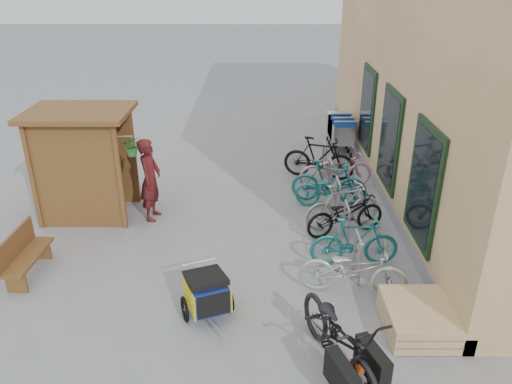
{
  "coord_description": "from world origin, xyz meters",
  "views": [
    {
      "loc": [
        0.52,
        -7.54,
        5.19
      ],
      "look_at": [
        0.5,
        1.5,
        1.0
      ],
      "focal_mm": 35.0,
      "sensor_mm": 36.0,
      "label": 1
    }
  ],
  "objects_px": {
    "pallet_stack": "(418,318)",
    "bike_6": "(336,169)",
    "child_trailer": "(207,292)",
    "bike_0": "(354,270)",
    "cargo_bike": "(340,339)",
    "bike_1": "(355,242)",
    "bike_3": "(343,206)",
    "shopping_carts": "(340,128)",
    "person_kiosk": "(150,180)",
    "kiosk": "(79,149)",
    "bike_2": "(345,214)",
    "bike_5": "(329,182)",
    "bike_7": "(319,158)",
    "bike_4": "(332,190)",
    "bench": "(23,254)"
  },
  "relations": [
    {
      "from": "bike_1",
      "to": "bike_3",
      "type": "relative_size",
      "value": 0.97
    },
    {
      "from": "person_kiosk",
      "to": "bike_2",
      "type": "relative_size",
      "value": 1.06
    },
    {
      "from": "bike_3",
      "to": "bike_4",
      "type": "xyz_separation_m",
      "value": [
        -0.09,
        0.94,
        -0.07
      ]
    },
    {
      "from": "kiosk",
      "to": "bike_1",
      "type": "height_order",
      "value": "kiosk"
    },
    {
      "from": "pallet_stack",
      "to": "bike_6",
      "type": "bearing_deg",
      "value": 95.54
    },
    {
      "from": "bike_4",
      "to": "bike_5",
      "type": "xyz_separation_m",
      "value": [
        -0.04,
        0.27,
        0.09
      ]
    },
    {
      "from": "bench",
      "to": "bike_0",
      "type": "relative_size",
      "value": 0.75
    },
    {
      "from": "bike_4",
      "to": "bike_7",
      "type": "height_order",
      "value": "bike_7"
    },
    {
      "from": "kiosk",
      "to": "bike_7",
      "type": "height_order",
      "value": "kiosk"
    },
    {
      "from": "bike_2",
      "to": "bike_0",
      "type": "bearing_deg",
      "value": 154.75
    },
    {
      "from": "pallet_stack",
      "to": "cargo_bike",
      "type": "height_order",
      "value": "cargo_bike"
    },
    {
      "from": "child_trailer",
      "to": "cargo_bike",
      "type": "distance_m",
      "value": 2.28
    },
    {
      "from": "bench",
      "to": "bike_5",
      "type": "bearing_deg",
      "value": 29.73
    },
    {
      "from": "cargo_bike",
      "to": "bike_4",
      "type": "height_order",
      "value": "cargo_bike"
    },
    {
      "from": "cargo_bike",
      "to": "pallet_stack",
      "type": "bearing_deg",
      "value": 13.54
    },
    {
      "from": "child_trailer",
      "to": "bike_6",
      "type": "bearing_deg",
      "value": 39.77
    },
    {
      "from": "bike_2",
      "to": "bike_7",
      "type": "height_order",
      "value": "bike_7"
    },
    {
      "from": "pallet_stack",
      "to": "bike_5",
      "type": "height_order",
      "value": "bike_5"
    },
    {
      "from": "bike_1",
      "to": "bike_2",
      "type": "height_order",
      "value": "bike_1"
    },
    {
      "from": "bike_1",
      "to": "bike_2",
      "type": "xyz_separation_m",
      "value": [
        0.03,
        1.18,
        -0.04
      ]
    },
    {
      "from": "bike_3",
      "to": "bike_5",
      "type": "distance_m",
      "value": 1.22
    },
    {
      "from": "kiosk",
      "to": "pallet_stack",
      "type": "height_order",
      "value": "kiosk"
    },
    {
      "from": "bike_6",
      "to": "bike_7",
      "type": "bearing_deg",
      "value": 22.68
    },
    {
      "from": "shopping_carts",
      "to": "person_kiosk",
      "type": "height_order",
      "value": "person_kiosk"
    },
    {
      "from": "bench",
      "to": "cargo_bike",
      "type": "bearing_deg",
      "value": -21.11
    },
    {
      "from": "shopping_carts",
      "to": "cargo_bike",
      "type": "xyz_separation_m",
      "value": [
        -1.35,
        -9.07,
        -0.1
      ]
    },
    {
      "from": "bench",
      "to": "bike_1",
      "type": "distance_m",
      "value": 6.0
    },
    {
      "from": "bike_3",
      "to": "bike_0",
      "type": "bearing_deg",
      "value": 159.57
    },
    {
      "from": "cargo_bike",
      "to": "bike_5",
      "type": "xyz_separation_m",
      "value": [
        0.54,
        5.34,
        -0.03
      ]
    },
    {
      "from": "kiosk",
      "to": "bike_2",
      "type": "relative_size",
      "value": 1.43
    },
    {
      "from": "person_kiosk",
      "to": "bike_2",
      "type": "xyz_separation_m",
      "value": [
        4.13,
        -0.7,
        -0.46
      ]
    },
    {
      "from": "bike_4",
      "to": "pallet_stack",
      "type": "bearing_deg",
      "value": -159.01
    },
    {
      "from": "child_trailer",
      "to": "bike_6",
      "type": "relative_size",
      "value": 0.73
    },
    {
      "from": "bench",
      "to": "shopping_carts",
      "type": "relative_size",
      "value": 0.78
    },
    {
      "from": "pallet_stack",
      "to": "bike_2",
      "type": "relative_size",
      "value": 0.69
    },
    {
      "from": "kiosk",
      "to": "bike_5",
      "type": "height_order",
      "value": "kiosk"
    },
    {
      "from": "pallet_stack",
      "to": "child_trailer",
      "type": "bearing_deg",
      "value": 173.84
    },
    {
      "from": "bike_0",
      "to": "bike_5",
      "type": "distance_m",
      "value": 3.55
    },
    {
      "from": "pallet_stack",
      "to": "cargo_bike",
      "type": "bearing_deg",
      "value": -147.34
    },
    {
      "from": "child_trailer",
      "to": "bike_0",
      "type": "height_order",
      "value": "bike_0"
    },
    {
      "from": "bike_5",
      "to": "bike_7",
      "type": "relative_size",
      "value": 0.95
    },
    {
      "from": "person_kiosk",
      "to": "cargo_bike",
      "type": "bearing_deg",
      "value": -136.18
    },
    {
      "from": "bike_0",
      "to": "bike_3",
      "type": "relative_size",
      "value": 1.07
    },
    {
      "from": "cargo_bike",
      "to": "bike_0",
      "type": "height_order",
      "value": "cargo_bike"
    },
    {
      "from": "shopping_carts",
      "to": "bike_1",
      "type": "height_order",
      "value": "shopping_carts"
    },
    {
      "from": "person_kiosk",
      "to": "bike_4",
      "type": "height_order",
      "value": "person_kiosk"
    },
    {
      "from": "pallet_stack",
      "to": "bike_2",
      "type": "height_order",
      "value": "bike_2"
    },
    {
      "from": "kiosk",
      "to": "cargo_bike",
      "type": "distance_m",
      "value": 6.91
    },
    {
      "from": "pallet_stack",
      "to": "bench",
      "type": "height_order",
      "value": "bench"
    },
    {
      "from": "shopping_carts",
      "to": "cargo_bike",
      "type": "bearing_deg",
      "value": -98.44
    }
  ]
}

